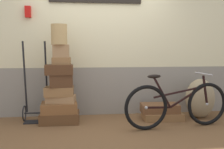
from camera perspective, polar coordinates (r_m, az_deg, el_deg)
The scene contains 16 objects.
ground at distance 4.39m, azimuth -1.13°, elevation -11.52°, with size 10.13×5.20×0.06m, color brown.
station_building at distance 5.04m, azimuth -1.98°, elevation 8.18°, with size 8.13×0.74×2.97m.
suitcase_0 at distance 4.62m, azimuth -11.30°, elevation -9.18°, with size 0.65×0.43×0.18m, color brown.
suitcase_1 at distance 4.60m, azimuth -11.46°, elevation -7.04°, with size 0.60×0.44×0.17m, color brown.
suitcase_2 at distance 4.59m, azimuth -11.08°, elevation -5.24°, with size 0.48×0.31×0.12m, color #9E754C.
suitcase_3 at distance 4.57m, azimuth -11.45°, elevation -3.58°, with size 0.48×0.33×0.15m, color olive.
suitcase_4 at distance 4.50m, azimuth -11.08°, elevation -1.36°, with size 0.38×0.25×0.21m, color #4C2D19.
suitcase_5 at distance 4.48m, azimuth -11.52°, elevation 1.06°, with size 0.46×0.31×0.17m, color #4C2D19.
suitcase_6 at distance 4.49m, azimuth -11.00°, elevation 2.91°, with size 0.29×0.20×0.12m, color olive.
suitcase_7 at distance 4.50m, azimuth -11.09°, elevation 5.06°, with size 0.27×0.19×0.22m, color #9E754C.
suitcase_8 at distance 4.83m, azimuth 10.93°, elevation -8.84°, with size 0.69×0.42×0.13m, color olive.
suitcase_9 at distance 4.78m, azimuth 10.37°, elevation -7.23°, with size 0.66×0.35×0.16m, color brown.
wicker_basket at distance 4.50m, azimuth -11.49°, elevation 8.59°, with size 0.27×0.27×0.34m, color tan.
luggage_trolley at distance 4.76m, azimuth -16.24°, elevation -5.86°, with size 0.44×0.36×1.39m.
burlap_sack at distance 5.05m, azimuth 18.68°, elevation -4.96°, with size 0.53×0.45×0.72m, color #9E8966.
bicycle at distance 4.33m, azimuth 14.08°, elevation -6.42°, with size 1.78×0.46×0.87m.
Camera 1 is at (-0.40, -4.17, 1.28)m, focal length 41.83 mm.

